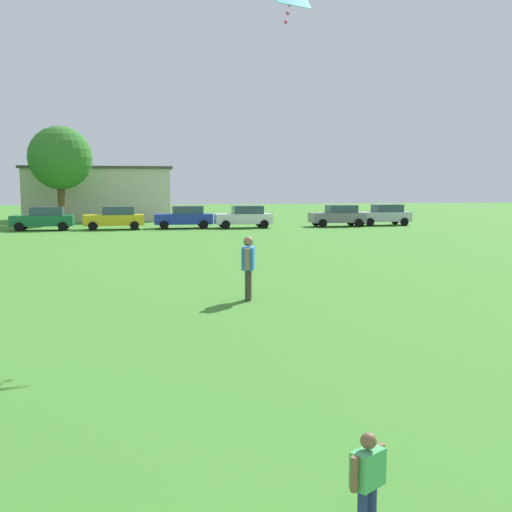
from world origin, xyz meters
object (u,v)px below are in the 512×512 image
object	(u,v)px
parked_car_yellow_1	(115,218)
tree_far_right	(60,158)
child_kite_flyer	(368,475)
adult_bystander	(248,263)
parked_car_gray_4	(338,216)
parked_car_white_3	(244,217)
parked_car_green_0	(44,218)
parked_car_blue_2	(184,217)
parked_car_silver_5	(384,215)

from	to	relation	value
parked_car_yellow_1	tree_far_right	world-z (taller)	tree_far_right
child_kite_flyer	adult_bystander	size ratio (longest dim) A/B	0.54
adult_bystander	parked_car_yellow_1	bearing A→B (deg)	24.15
parked_car_yellow_1	parked_car_gray_4	bearing A→B (deg)	-179.46
tree_far_right	parked_car_white_3	bearing A→B (deg)	-26.53
parked_car_green_0	parked_car_blue_2	size ratio (longest dim) A/B	1.00
parked_car_yellow_1	parked_car_blue_2	bearing A→B (deg)	-176.60
parked_car_silver_5	child_kite_flyer	bearing A→B (deg)	66.89
parked_car_gray_4	parked_car_silver_5	world-z (taller)	same
parked_car_white_3	tree_far_right	xyz separation A→B (m)	(-14.10, 7.04, 4.59)
adult_bystander	parked_car_gray_4	bearing A→B (deg)	-7.59
parked_car_silver_5	tree_far_right	size ratio (longest dim) A/B	0.53
parked_car_green_0	parked_car_gray_4	distance (m)	22.17
child_kite_flyer	parked_car_blue_2	size ratio (longest dim) A/B	0.22
adult_bystander	parked_car_yellow_1	size ratio (longest dim) A/B	0.41
adult_bystander	parked_car_yellow_1	xyz separation A→B (m)	(-4.49, 29.55, -0.18)
parked_car_blue_2	tree_far_right	distance (m)	12.53
parked_car_blue_2	parked_car_gray_4	distance (m)	12.10
child_kite_flyer	parked_car_white_3	distance (m)	41.28
adult_bystander	tree_far_right	world-z (taller)	tree_far_right
parked_car_yellow_1	parked_car_white_3	bearing A→B (deg)	179.36
parked_car_white_3	tree_far_right	world-z (taller)	tree_far_right
child_kite_flyer	parked_car_green_0	world-z (taller)	parked_car_green_0
child_kite_flyer	parked_car_silver_5	bearing A→B (deg)	34.67
adult_bystander	parked_car_blue_2	xyz separation A→B (m)	(0.58, 29.86, -0.18)
parked_car_white_3	parked_car_green_0	bearing A→B (deg)	-0.76
parked_car_gray_4	parked_car_yellow_1	bearing A→B (deg)	0.54
child_kite_flyer	parked_car_silver_5	xyz separation A→B (m)	(17.86, 41.84, 0.29)
parked_car_silver_5	tree_far_right	xyz separation A→B (m)	(-25.84, 6.02, 4.59)
parked_car_blue_2	parked_car_white_3	size ratio (longest dim) A/B	1.00
parked_car_gray_4	parked_car_silver_5	bearing A→B (deg)	-169.78
parked_car_green_0	parked_car_blue_2	bearing A→B (deg)	-178.78
parked_car_yellow_1	parked_car_silver_5	distance (m)	21.34
parked_car_green_0	parked_car_gray_4	size ratio (longest dim) A/B	1.00
parked_car_green_0	parked_car_white_3	world-z (taller)	same
child_kite_flyer	tree_far_right	distance (m)	48.77
adult_bystander	parked_car_white_3	distance (m)	29.89
parked_car_gray_4	tree_far_right	distance (m)	23.17
adult_bystander	tree_far_right	distance (m)	37.84
parked_car_green_0	parked_car_blue_2	distance (m)	10.07
parked_car_white_3	parked_car_gray_4	world-z (taller)	same
adult_bystander	tree_far_right	xyz separation A→B (m)	(-9.01, 36.49, 4.41)
parked_car_yellow_1	parked_car_blue_2	world-z (taller)	same
parked_car_yellow_1	parked_car_blue_2	size ratio (longest dim) A/B	1.00
parked_car_yellow_1	parked_car_silver_5	size ratio (longest dim) A/B	1.00
child_kite_flyer	parked_car_green_0	size ratio (longest dim) A/B	0.22
parked_car_white_3	tree_far_right	size ratio (longest dim) A/B	0.53
tree_far_right	parked_car_gray_4	bearing A→B (deg)	-17.34
child_kite_flyer	parked_car_silver_5	world-z (taller)	parked_car_silver_5
parked_car_gray_4	tree_far_right	size ratio (longest dim) A/B	0.53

